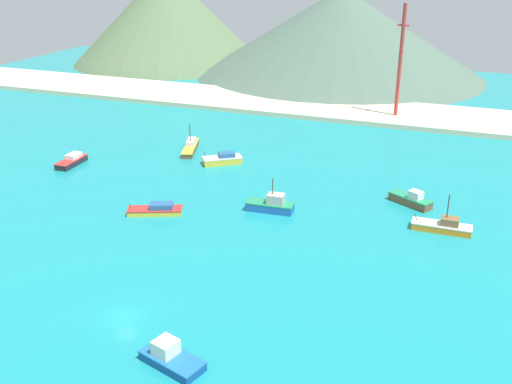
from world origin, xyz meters
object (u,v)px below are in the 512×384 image
(fishing_boat_0, at_px, (411,200))
(radio_tower, at_px, (400,62))
(fishing_boat_1, at_px, (156,210))
(fishing_boat_8, at_px, (72,161))
(fishing_boat_3, at_px, (190,147))
(fishing_boat_2, at_px, (223,159))
(fishing_boat_6, at_px, (171,357))
(fishing_boat_4, at_px, (443,226))
(fishing_boat_5, at_px, (271,205))

(fishing_boat_0, distance_m, radio_tower, 55.01)
(radio_tower, bearing_deg, fishing_boat_1, -110.94)
(fishing_boat_0, bearing_deg, fishing_boat_8, -176.51)
(fishing_boat_3, distance_m, fishing_boat_8, 24.16)
(fishing_boat_2, height_order, fishing_boat_8, fishing_boat_2)
(fishing_boat_6, bearing_deg, radio_tower, 86.21)
(fishing_boat_4, bearing_deg, fishing_boat_3, 158.49)
(fishing_boat_1, bearing_deg, fishing_boat_4, 12.80)
(fishing_boat_6, height_order, fishing_boat_8, fishing_boat_6)
(fishing_boat_1, bearing_deg, fishing_boat_5, 24.18)
(fishing_boat_3, height_order, fishing_boat_8, fishing_boat_3)
(fishing_boat_6, relative_size, fishing_boat_8, 0.99)
(fishing_boat_3, xyz_separation_m, radio_tower, (36.51, 39.82, 13.39))
(fishing_boat_2, distance_m, fishing_boat_8, 29.70)
(fishing_boat_2, distance_m, radio_tower, 53.97)
(fishing_boat_8, bearing_deg, fishing_boat_2, 22.41)
(fishing_boat_4, bearing_deg, fishing_boat_5, -175.06)
(fishing_boat_3, relative_size, fishing_boat_4, 1.28)
(fishing_boat_5, relative_size, radio_tower, 0.28)
(fishing_boat_1, relative_size, fishing_boat_3, 0.81)
(fishing_boat_5, relative_size, fishing_boat_8, 1.03)
(fishing_boat_1, xyz_separation_m, fishing_boat_8, (-27.20, 14.33, 0.13))
(fishing_boat_6, bearing_deg, fishing_boat_1, 122.10)
(fishing_boat_2, relative_size, fishing_boat_5, 1.02)
(fishing_boat_0, relative_size, fishing_boat_5, 0.98)
(fishing_boat_5, height_order, fishing_boat_8, fishing_boat_5)
(fishing_boat_2, relative_size, fishing_boat_6, 1.06)
(radio_tower, bearing_deg, fishing_boat_8, -133.93)
(fishing_boat_0, distance_m, fishing_boat_6, 53.43)
(fishing_boat_3, relative_size, fishing_boat_5, 1.43)
(fishing_boat_2, bearing_deg, radio_tower, 59.24)
(fishing_boat_2, xyz_separation_m, fishing_boat_8, (-27.46, -11.32, -0.06))
(fishing_boat_0, xyz_separation_m, fishing_boat_4, (5.80, -8.40, -0.11))
(fishing_boat_4, distance_m, fishing_boat_6, 48.10)
(fishing_boat_8, relative_size, radio_tower, 0.27)
(fishing_boat_1, distance_m, fishing_boat_3, 32.21)
(fishing_boat_2, height_order, radio_tower, radio_tower)
(fishing_boat_5, xyz_separation_m, fishing_boat_6, (3.31, -39.77, -0.20))
(fishing_boat_8, height_order, radio_tower, radio_tower)
(fishing_boat_2, distance_m, fishing_boat_3, 11.03)
(fishing_boat_0, bearing_deg, fishing_boat_1, -154.12)
(fishing_boat_1, height_order, fishing_boat_5, fishing_boat_5)
(fishing_boat_0, height_order, fishing_boat_6, fishing_boat_0)
(fishing_boat_3, height_order, fishing_boat_5, fishing_boat_3)
(fishing_boat_1, distance_m, radio_tower, 76.78)
(fishing_boat_2, xyz_separation_m, radio_tower, (26.75, 44.95, 13.30))
(fishing_boat_1, bearing_deg, fishing_boat_2, 89.42)
(fishing_boat_4, bearing_deg, fishing_boat_2, 159.97)
(fishing_boat_2, relative_size, fishing_boat_3, 0.71)
(fishing_boat_2, xyz_separation_m, fishing_boat_5, (16.63, -18.07, 0.21))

